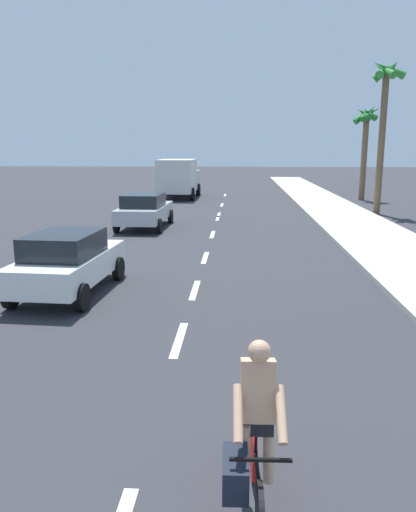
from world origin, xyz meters
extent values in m
plane|color=#2D2D33|center=(0.00, 20.00, 0.00)|extent=(160.00, 160.00, 0.00)
cube|color=#B2ADA3|center=(6.62, 22.00, 0.07)|extent=(3.60, 80.00, 0.14)
cube|color=white|center=(0.00, 9.09, 0.00)|extent=(0.16, 1.80, 0.01)
cube|color=white|center=(0.00, 12.50, 0.00)|extent=(0.16, 1.80, 0.01)
cube|color=white|center=(0.00, 16.38, 0.00)|extent=(0.16, 1.80, 0.01)
cube|color=white|center=(0.00, 20.95, 0.00)|extent=(0.16, 1.80, 0.01)
cube|color=white|center=(0.00, 26.03, 0.00)|extent=(0.16, 1.80, 0.01)
cube|color=white|center=(0.00, 27.35, 0.00)|extent=(0.16, 1.80, 0.01)
cube|color=white|center=(0.00, 32.23, 0.00)|extent=(0.16, 1.80, 0.01)
cube|color=white|center=(0.00, 39.05, 0.00)|extent=(0.16, 1.80, 0.01)
cylinder|color=red|center=(1.31, 5.10, 0.33)|extent=(0.07, 0.66, 0.66)
cube|color=black|center=(1.32, 4.57, 0.51)|extent=(0.06, 0.95, 0.04)
cylinder|color=black|center=(1.32, 4.78, 0.75)|extent=(0.03, 0.03, 0.48)
cube|color=black|center=(1.34, 4.13, 0.88)|extent=(0.56, 0.04, 0.03)
cube|color=tan|center=(1.32, 4.65, 1.28)|extent=(0.35, 0.32, 0.63)
sphere|color=tan|center=(1.32, 4.59, 1.71)|extent=(0.22, 0.22, 0.22)
cube|color=black|center=(1.32, 4.71, 0.95)|extent=(0.33, 0.23, 0.28)
cube|color=black|center=(1.11, 4.28, 0.63)|extent=(0.25, 0.53, 0.32)
cylinder|color=tan|center=(1.44, 4.66, 0.63)|extent=(0.12, 0.32, 0.62)
cylinder|color=tan|center=(1.20, 4.65, 0.63)|extent=(0.12, 0.20, 0.63)
cylinder|color=tan|center=(1.53, 4.40, 1.18)|extent=(0.10, 0.49, 0.41)
cylinder|color=tan|center=(1.13, 4.39, 1.18)|extent=(0.10, 0.49, 0.41)
cube|color=white|center=(-3.13, 12.06, 0.69)|extent=(1.93, 4.12, 0.64)
cube|color=black|center=(-3.14, 11.86, 1.29)|extent=(1.61, 2.18, 0.56)
cylinder|color=black|center=(-3.89, 13.48, 0.32)|extent=(0.22, 0.65, 0.64)
cylinder|color=black|center=(-2.20, 13.38, 0.32)|extent=(0.22, 0.65, 0.64)
cylinder|color=black|center=(-4.06, 10.74, 0.32)|extent=(0.22, 0.65, 0.64)
cylinder|color=black|center=(-2.37, 10.64, 0.32)|extent=(0.22, 0.65, 0.64)
cube|color=#B7BABF|center=(-3.20, 22.67, 0.69)|extent=(1.99, 4.50, 0.64)
cube|color=black|center=(-3.21, 22.45, 1.29)|extent=(1.71, 2.36, 0.56)
cylinder|color=black|center=(-4.10, 24.21, 0.32)|extent=(0.20, 0.64, 0.64)
cylinder|color=black|center=(-2.23, 24.16, 0.32)|extent=(0.20, 0.64, 0.64)
cylinder|color=black|center=(-4.18, 21.18, 0.32)|extent=(0.20, 0.64, 0.64)
cylinder|color=black|center=(-2.31, 21.13, 0.32)|extent=(0.20, 0.64, 0.64)
cube|color=beige|center=(-3.27, 38.92, 1.20)|extent=(2.46, 2.40, 1.40)
cube|color=silver|center=(-3.35, 35.93, 1.65)|extent=(2.51, 4.22, 2.30)
cylinder|color=black|center=(-4.48, 38.82, 0.45)|extent=(0.30, 0.91, 0.90)
cylinder|color=black|center=(-2.08, 38.76, 0.45)|extent=(0.30, 0.91, 0.90)
cylinder|color=black|center=(-4.58, 34.92, 0.45)|extent=(0.30, 0.91, 0.90)
cylinder|color=black|center=(-2.18, 34.86, 0.45)|extent=(0.30, 0.91, 0.90)
cylinder|color=brown|center=(8.74, 28.21, 3.88)|extent=(0.36, 0.36, 7.75)
cone|color=#2D8433|center=(8.98, 28.25, 7.60)|extent=(0.63, 1.73, 1.01)
cone|color=#2D8433|center=(8.79, 28.46, 7.60)|extent=(1.45, 0.70, 1.25)
cone|color=#2D8433|center=(8.54, 28.36, 7.60)|extent=(1.19, 1.70, 1.24)
cone|color=#2D8433|center=(8.54, 28.06, 7.60)|extent=(1.24, 1.58, 1.30)
cone|color=#2D8433|center=(8.77, 27.97, 7.60)|extent=(1.88, 0.73, 1.05)
cylinder|color=brown|center=(9.72, 35.91, 3.01)|extent=(0.40, 0.40, 6.02)
cone|color=#1E6B28|center=(9.97, 35.91, 5.87)|extent=(0.44, 1.47, 0.97)
cone|color=#1E6B28|center=(9.84, 36.13, 5.87)|extent=(1.73, 1.41, 1.23)
cone|color=#1E6B28|center=(9.67, 36.16, 5.87)|extent=(1.73, 0.72, 1.47)
cone|color=#1E6B28|center=(9.48, 35.97, 5.87)|extent=(0.72, 1.46, 1.23)
cone|color=#1E6B28|center=(9.49, 35.81, 5.87)|extent=(0.89, 1.53, 1.12)
cone|color=#1E6B28|center=(9.65, 35.67, 5.87)|extent=(1.51, 0.84, 1.00)
cone|color=#1E6B28|center=(9.84, 35.69, 5.87)|extent=(1.40, 1.12, 1.04)
camera|label=1|loc=(1.12, 0.18, 3.58)|focal=34.90mm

